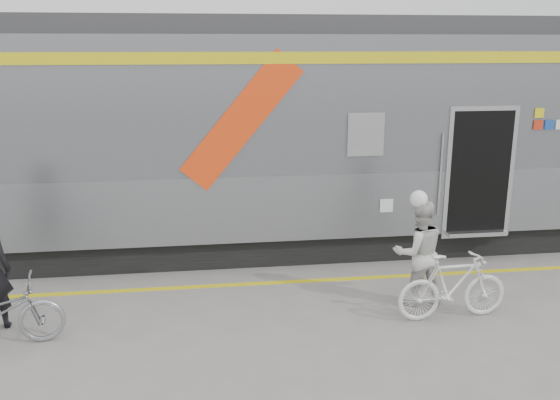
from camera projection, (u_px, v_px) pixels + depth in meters
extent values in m
plane|color=slate|center=(276.00, 352.00, 7.26)|extent=(90.00, 90.00, 0.00)
cube|color=black|center=(330.00, 226.00, 11.43)|extent=(24.00, 2.70, 0.50)
cube|color=#9EA0A5|center=(331.00, 186.00, 11.23)|extent=(24.00, 3.00, 1.10)
cube|color=slate|center=(333.00, 98.00, 10.80)|extent=(24.00, 3.00, 2.20)
cube|color=#38383A|center=(335.00, 27.00, 10.48)|extent=(24.00, 2.64, 0.30)
cube|color=gold|center=(356.00, 58.00, 9.17)|extent=(24.00, 0.02, 0.18)
cube|color=#F03C0E|center=(241.00, 121.00, 9.17)|extent=(1.96, 0.01, 2.19)
cube|color=black|center=(366.00, 134.00, 9.50)|extent=(0.55, 0.02, 0.65)
cube|color=black|center=(474.00, 171.00, 10.14)|extent=(1.05, 0.45, 2.10)
cube|color=silver|center=(480.00, 173.00, 9.94)|extent=(1.20, 0.02, 2.25)
cylinder|color=silver|center=(441.00, 175.00, 9.83)|extent=(0.04, 0.04, 1.40)
cube|color=silver|center=(476.00, 233.00, 10.16)|extent=(1.05, 0.25, 0.06)
cube|color=gold|center=(539.00, 113.00, 9.80)|extent=(0.16, 0.01, 0.16)
cube|color=#B82E15|center=(538.00, 125.00, 9.85)|extent=(0.16, 0.01, 0.16)
cube|color=#18439F|center=(549.00, 125.00, 9.88)|extent=(0.16, 0.01, 0.16)
cube|color=silver|center=(560.00, 125.00, 9.90)|extent=(0.16, 0.01, 0.16)
cube|color=silver|center=(386.00, 206.00, 9.85)|extent=(0.22, 0.01, 0.22)
cube|color=gold|center=(258.00, 283.00, 9.32)|extent=(24.00, 0.12, 0.01)
imported|color=beige|center=(418.00, 253.00, 8.45)|extent=(0.78, 0.62, 1.55)
imported|color=silver|center=(453.00, 286.00, 8.04)|extent=(1.58, 0.51, 0.94)
sphere|color=white|center=(422.00, 192.00, 8.22)|extent=(0.25, 0.25, 0.25)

